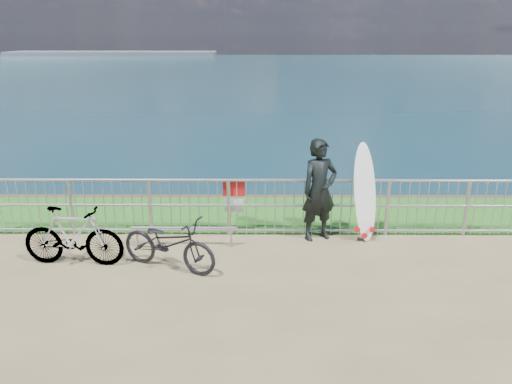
{
  "coord_description": "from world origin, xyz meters",
  "views": [
    {
      "loc": [
        0.07,
        -7.29,
        3.78
      ],
      "look_at": [
        0.02,
        1.2,
        1.0
      ],
      "focal_mm": 35.0,
      "sensor_mm": 36.0,
      "label": 1
    }
  ],
  "objects_px": {
    "surfboard": "(365,196)",
    "bicycle_far": "(73,236)",
    "surfer": "(319,190)",
    "bicycle_near": "(169,243)"
  },
  "relations": [
    {
      "from": "surfboard",
      "to": "bicycle_near",
      "type": "height_order",
      "value": "surfboard"
    },
    {
      "from": "surfer",
      "to": "bicycle_near",
      "type": "distance_m",
      "value": 2.93
    },
    {
      "from": "surfboard",
      "to": "bicycle_far",
      "type": "height_order",
      "value": "surfboard"
    },
    {
      "from": "surfer",
      "to": "bicycle_far",
      "type": "relative_size",
      "value": 1.12
    },
    {
      "from": "surfer",
      "to": "surfboard",
      "type": "bearing_deg",
      "value": -24.03
    },
    {
      "from": "bicycle_near",
      "to": "bicycle_far",
      "type": "relative_size",
      "value": 1.01
    },
    {
      "from": "surfboard",
      "to": "bicycle_near",
      "type": "relative_size",
      "value": 1.07
    },
    {
      "from": "bicycle_near",
      "to": "bicycle_far",
      "type": "bearing_deg",
      "value": 108.16
    },
    {
      "from": "surfer",
      "to": "bicycle_near",
      "type": "bearing_deg",
      "value": -176.82
    },
    {
      "from": "bicycle_near",
      "to": "bicycle_far",
      "type": "distance_m",
      "value": 1.62
    }
  ]
}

